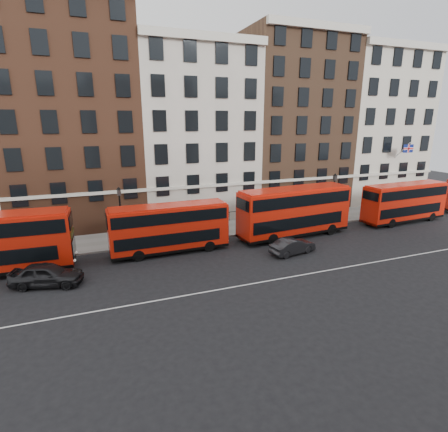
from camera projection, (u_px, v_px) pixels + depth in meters
name	position (u px, v px, depth m)	size (l,w,h in m)	color
ground	(262.00, 269.00, 26.47)	(120.00, 120.00, 0.00)	black
pavement	(216.00, 229.00, 35.91)	(80.00, 5.00, 0.15)	gray
kerb	(224.00, 236.00, 33.66)	(80.00, 0.30, 0.16)	gray
road_centre_line	(274.00, 280.00, 24.66)	(70.00, 0.12, 0.01)	white
building_terrace	(191.00, 126.00, 39.77)	(64.00, 11.95, 22.00)	beige
bus_b	(169.00, 227.00, 29.26)	(9.92, 2.55, 4.15)	red
bus_c	(294.00, 211.00, 33.30)	(11.52, 3.69, 4.76)	red
bus_d	(404.00, 202.00, 38.12)	(10.33, 3.02, 4.29)	red
car_rear	(47.00, 275.00, 23.63)	(1.88, 4.67, 1.59)	black
car_front	(293.00, 246.00, 29.36)	(1.42, 4.07, 1.34)	#242427
lamp_post_left	(121.00, 214.00, 30.08)	(0.44, 0.44, 5.33)	black
lamp_post_right	(334.00, 196.00, 37.50)	(0.44, 0.44, 5.33)	black
traffic_light	(403.00, 194.00, 41.24)	(0.25, 0.45, 3.27)	black
iron_railings	(209.00, 218.00, 37.75)	(6.60, 0.06, 1.00)	black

